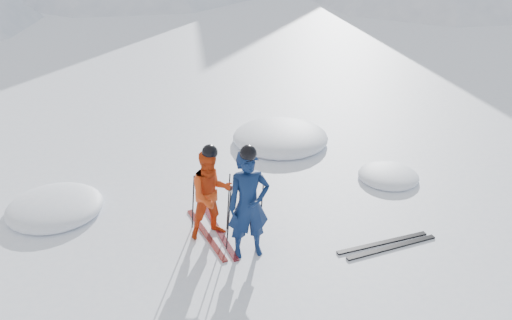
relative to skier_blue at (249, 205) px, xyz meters
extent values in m
plane|color=white|center=(1.95, 0.68, -0.92)|extent=(160.00, 160.00, 0.00)
imported|color=#0B1D44|center=(0.00, 0.00, 0.00)|extent=(0.71, 0.50, 1.85)
imported|color=red|center=(-0.51, 0.65, -0.12)|extent=(0.90, 0.77, 1.60)
cylinder|color=black|center=(-0.30, 0.15, -0.31)|extent=(0.12, 0.09, 1.23)
cylinder|color=black|center=(0.25, 0.25, -0.31)|extent=(0.12, 0.07, 1.23)
cylinder|color=black|center=(-0.81, 0.90, -0.39)|extent=(0.11, 0.09, 1.07)
cylinder|color=black|center=(-0.21, 0.80, -0.39)|extent=(0.11, 0.08, 1.07)
cube|color=black|center=(-0.63, 0.65, -0.91)|extent=(0.53, 1.67, 0.03)
cube|color=black|center=(-0.39, 0.65, -0.91)|extent=(0.41, 1.69, 0.03)
cube|color=black|center=(2.26, -0.17, -0.91)|extent=(1.69, 0.36, 0.03)
cube|color=black|center=(2.36, -0.32, -0.91)|extent=(1.69, 0.41, 0.03)
ellipsoid|color=white|center=(-3.31, 1.94, -0.92)|extent=(1.76, 1.76, 0.39)
ellipsoid|color=white|center=(3.28, 1.98, -0.92)|extent=(1.24, 1.24, 0.27)
ellipsoid|color=white|center=(1.50, 4.16, -0.92)|extent=(2.25, 2.25, 0.50)
camera|label=1|loc=(-1.25, -7.15, 4.46)|focal=38.00mm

